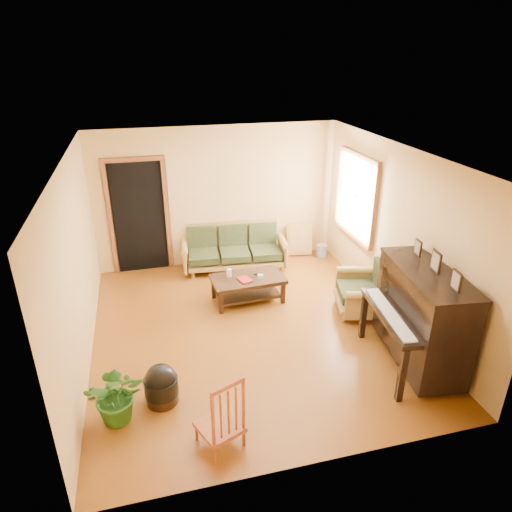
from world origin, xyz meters
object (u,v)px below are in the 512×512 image
object	(u,v)px
sofa	(234,248)
red_chair	(219,410)
potted_plant	(117,394)
piano	(422,319)
armchair	(362,287)
footstool	(161,389)
ceramic_crock	(322,251)
coffee_table	(248,289)

from	to	relation	value
sofa	red_chair	distance (m)	4.21
red_chair	potted_plant	bearing A→B (deg)	127.03
piano	armchair	bearing A→B (deg)	102.64
potted_plant	footstool	bearing A→B (deg)	19.42
red_chair	ceramic_crock	distance (m)	5.03
armchair	red_chair	distance (m)	3.34
sofa	ceramic_crock	bearing A→B (deg)	7.82
sofa	ceramic_crock	xyz separation A→B (m)	(1.79, 0.07, -0.29)
armchair	sofa	bearing A→B (deg)	142.64
ceramic_crock	red_chair	bearing A→B (deg)	-124.17
armchair	red_chair	size ratio (longest dim) A/B	0.97
sofa	red_chair	bearing A→B (deg)	-98.66
ceramic_crock	footstool	bearing A→B (deg)	-135.00
footstool	coffee_table	bearing A→B (deg)	53.20
footstool	red_chair	bearing A→B (deg)	-54.79
sofa	armchair	size ratio (longest dim) A/B	2.19
coffee_table	potted_plant	size ratio (longest dim) A/B	1.66
red_chair	armchair	bearing A→B (deg)	15.93
red_chair	sofa	bearing A→B (deg)	53.66
footstool	ceramic_crock	bearing A→B (deg)	45.00
piano	sofa	bearing A→B (deg)	124.24
piano	ceramic_crock	world-z (taller)	piano
coffee_table	armchair	distance (m)	1.83
red_chair	potted_plant	world-z (taller)	red_chair
ceramic_crock	armchair	bearing A→B (deg)	-95.33
footstool	potted_plant	world-z (taller)	potted_plant
footstool	red_chair	xyz separation A→B (m)	(0.55, -0.78, 0.26)
coffee_table	ceramic_crock	distance (m)	2.26
red_chair	coffee_table	bearing A→B (deg)	48.64
piano	coffee_table	bearing A→B (deg)	136.70
coffee_table	armchair	bearing A→B (deg)	-25.38
sofa	potted_plant	xyz separation A→B (m)	(-2.06, -3.47, -0.06)
armchair	ceramic_crock	xyz separation A→B (m)	(0.20, 2.09, -0.31)
coffee_table	footstool	xyz separation A→B (m)	(-1.54, -2.06, -0.02)
coffee_table	armchair	xyz separation A→B (m)	(1.64, -0.78, 0.23)
sofa	ceramic_crock	distance (m)	1.82
sofa	armchair	world-z (taller)	armchair
coffee_table	potted_plant	distance (m)	3.01
footstool	potted_plant	xyz separation A→B (m)	(-0.48, -0.17, 0.16)
red_chair	footstool	bearing A→B (deg)	103.00
footstool	ceramic_crock	distance (m)	4.77
coffee_table	piano	xyz separation A→B (m)	(1.77, -2.15, 0.47)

